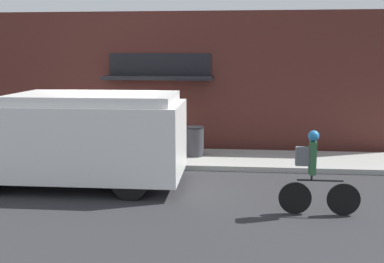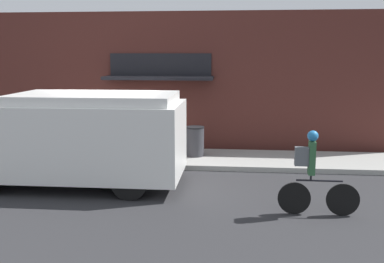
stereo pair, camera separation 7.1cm
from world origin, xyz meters
TOP-DOWN VIEW (x-y plane):
  - ground_plane at (0.00, 0.00)m, footprint 70.00×70.00m
  - sidewalk at (0.00, 1.09)m, footprint 28.00×2.17m
  - storefront at (0.03, 2.58)m, footprint 17.35×1.03m
  - school_bus at (-0.31, -1.54)m, footprint 5.31×2.70m
  - cyclist at (4.80, -3.06)m, footprint 1.56×0.21m
  - trash_bin at (2.12, 1.17)m, footprint 0.53×0.53m

SIDE VIEW (x-z plane):
  - ground_plane at x=0.00m, z-range 0.00..0.00m
  - sidewalk at x=0.00m, z-range 0.00..0.14m
  - trash_bin at x=2.12m, z-range 0.14..1.00m
  - cyclist at x=4.80m, z-range -0.02..1.64m
  - school_bus at x=-0.31m, z-range 0.04..2.22m
  - storefront at x=0.03m, z-range 0.01..4.39m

